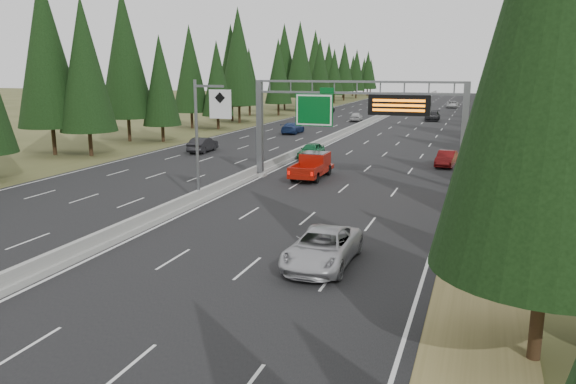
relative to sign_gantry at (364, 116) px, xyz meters
name	(u,v)px	position (x,y,z in m)	size (l,w,h in m)	color
road	(366,126)	(-8.92, 45.12, -5.23)	(32.00, 260.00, 0.08)	black
shoulder_right	(485,130)	(8.88, 45.12, -5.24)	(3.60, 260.00, 0.06)	olive
shoulder_left	(260,122)	(-26.72, 45.12, -5.24)	(3.60, 260.00, 0.06)	#3B421E
median_barrier	(366,123)	(-8.92, 45.12, -4.85)	(0.70, 260.00, 0.85)	gray
sign_gantry	(364,116)	(0.00, 0.00, 0.00)	(16.75, 0.98, 7.80)	slate
hov_sign_pole	(204,133)	(-8.33, -9.92, -0.54)	(2.80, 0.50, 8.00)	slate
tree_row_right	(523,66)	(12.95, 40.98, 3.85)	(11.83, 242.60, 18.84)	black
tree_row_left	(207,65)	(-31.01, 34.92, 4.08)	(12.26, 240.50, 18.66)	black
silver_minivan	(322,248)	(2.09, -18.81, -4.39)	(2.66, 5.78, 1.61)	#B1B0B5
red_pickup	(313,164)	(-4.31, 1.14, -4.10)	(2.16, 6.05, 1.97)	black
car_ahead_green	(311,150)	(-7.42, 10.77, -4.44)	(1.78, 4.41, 1.50)	#145B31
car_ahead_dkred	(446,159)	(5.58, 10.12, -4.48)	(1.50, 4.29, 1.41)	#590C0D
car_ahead_dkgrey	(433,116)	(0.23, 57.04, -4.39)	(2.25, 5.53, 1.60)	black
car_ahead_white	(453,105)	(1.63, 91.47, -4.45)	(2.46, 5.35, 1.49)	#B7B7B7
car_ahead_far	(428,103)	(-4.45, 97.21, -4.53)	(1.55, 3.85, 1.31)	black
car_onc_near	(203,145)	(-19.49, 10.90, -4.40)	(1.66, 4.76, 1.57)	black
car_onc_blue	(293,128)	(-16.13, 30.74, -4.44)	(2.11, 5.18, 1.50)	navy
car_onc_white	(356,117)	(-11.83, 51.64, -4.42)	(1.81, 4.50, 1.53)	#B7B7B7
car_onc_far	(327,109)	(-21.42, 67.49, -4.44)	(2.47, 5.37, 1.49)	black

